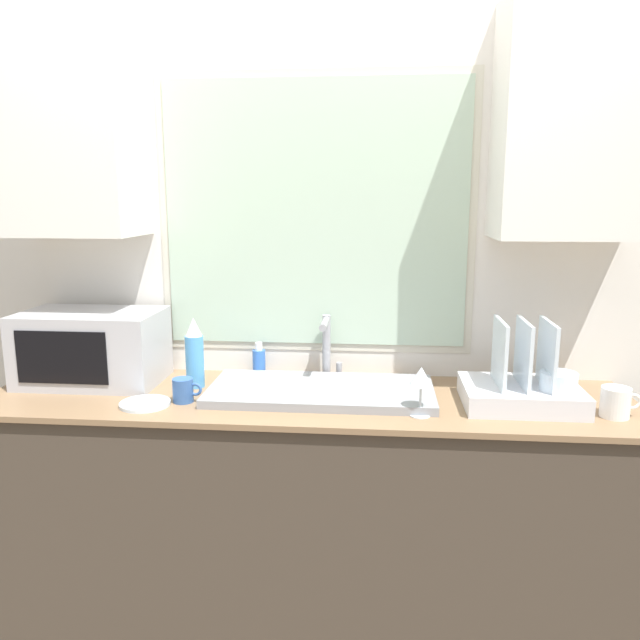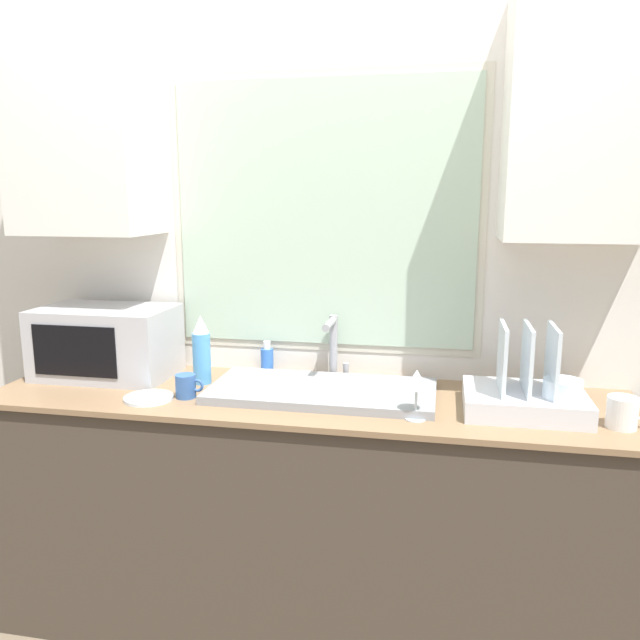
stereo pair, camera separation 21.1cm
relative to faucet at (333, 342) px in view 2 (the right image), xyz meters
name	(u,v)px [view 2 (the right image)]	position (x,y,z in m)	size (l,w,h in m)	color
countertop	(309,512)	(-0.05, -0.21, -0.60)	(2.28, 0.61, 0.90)	#42382D
wall_back	(323,243)	(-0.05, 0.07, 0.37)	(6.00, 0.38, 2.60)	silver
sink_basin	(322,391)	(0.00, -0.20, -0.13)	(0.79, 0.39, 0.03)	gray
faucet	(333,342)	(0.00, 0.00, 0.00)	(0.08, 0.18, 0.25)	#99999E
microwave	(106,342)	(-0.88, -0.12, -0.01)	(0.51, 0.32, 0.27)	#B2B2B7
dish_rack	(528,394)	(0.68, -0.25, -0.08)	(0.39, 0.31, 0.29)	silver
spray_bottle	(201,351)	(-0.48, -0.14, -0.02)	(0.07, 0.07, 0.26)	#4C99D8
soap_bottle	(267,360)	(-0.27, 0.02, -0.09)	(0.05, 0.05, 0.13)	blue
mug_near_sink	(186,386)	(-0.47, -0.32, -0.11)	(0.10, 0.07, 0.08)	#335999
wine_glass	(417,382)	(0.33, -0.38, -0.02)	(0.07, 0.07, 0.16)	silver
mug_by_rack	(623,412)	(0.95, -0.33, -0.10)	(0.13, 0.09, 0.10)	white
small_plate	(149,398)	(-0.59, -0.37, -0.14)	(0.17, 0.17, 0.01)	silver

